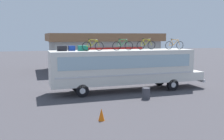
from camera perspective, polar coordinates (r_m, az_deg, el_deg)
ground_plane at (r=20.81m, az=2.42°, el=-4.63°), size 120.00×120.00×0.00m
bus at (r=20.54m, az=2.86°, el=0.73°), size 12.73×2.61×3.29m
luggage_bag_1 at (r=19.56m, az=-11.08°, el=4.74°), size 0.67×0.54×0.38m
luggage_bag_2 at (r=19.69m, az=-8.97°, el=4.80°), size 0.47×0.40×0.37m
luggage_bag_3 at (r=19.64m, az=-6.52°, el=4.87°), size 0.71×0.54×0.39m
rooftop_bicycle_1 at (r=19.39m, az=-4.29°, el=5.40°), size 1.67×0.44×0.91m
rooftop_bicycle_2 at (r=20.04m, az=2.40°, el=5.49°), size 1.70×0.44×0.92m
rooftop_bicycle_3 at (r=21.56m, az=7.60°, el=5.59°), size 1.69×0.44×0.93m
rooftop_bicycle_4 at (r=22.11m, az=13.72°, el=5.46°), size 1.72×0.44×0.89m
roadside_building at (r=33.76m, az=-2.18°, el=4.21°), size 14.09×8.31×4.71m
trash_bin at (r=18.26m, az=7.61°, el=-5.17°), size 0.56×0.56×0.78m
traffic_cone at (r=13.58m, az=-2.36°, el=-9.89°), size 0.33×0.33×0.65m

